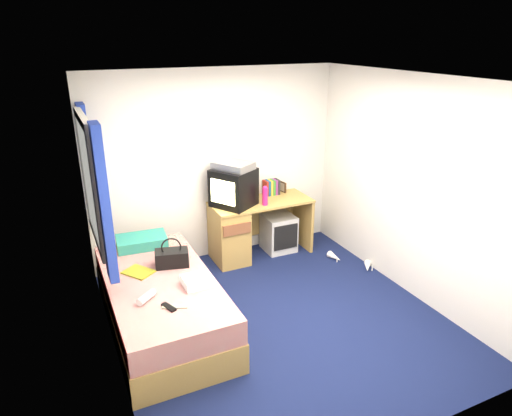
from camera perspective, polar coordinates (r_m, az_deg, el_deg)
name	(u,v)px	position (r m, az deg, el deg)	size (l,w,h in m)	color
ground	(278,319)	(4.86, 2.77, -13.69)	(3.40, 3.40, 0.00)	#0C1438
room_shell	(281,186)	(4.20, 3.11, 2.79)	(3.40, 3.40, 3.40)	white
bed	(162,303)	(4.70, -11.67, -11.55)	(1.01, 2.00, 0.54)	tan
pillow	(142,241)	(5.23, -14.09, -4.07)	(0.54, 0.34, 0.12)	#17649B
desk	(241,229)	(5.87, -1.87, -2.64)	(1.30, 0.55, 0.75)	tan
storage_cube	(279,233)	(6.16, 2.84, -3.10)	(0.39, 0.39, 0.49)	silver
crt_tv	(233,187)	(5.63, -2.84, 2.58)	(0.62, 0.63, 0.47)	black
vcr	(233,166)	(5.55, -2.87, 5.31)	(0.46, 0.33, 0.09)	#A9A9AB
book_row	(271,187)	(6.05, 1.93, 2.60)	(0.20, 0.13, 0.20)	maroon
picture_frame	(283,187)	(6.17, 3.39, 2.65)	(0.02, 0.12, 0.14)	#311E10
pink_water_bottle	(265,197)	(5.67, 1.13, 1.44)	(0.07, 0.07, 0.22)	#D61E69
aerosol_can	(253,195)	(5.79, -0.33, 1.63)	(0.05, 0.05, 0.18)	silver
handbag	(172,257)	(4.74, -10.47, -6.09)	(0.37, 0.26, 0.31)	black
towel	(198,281)	(4.38, -7.32, -9.03)	(0.27, 0.22, 0.09)	white
magazine	(138,272)	(4.71, -14.48, -7.75)	(0.21, 0.28, 0.01)	yellow
water_bottle	(146,297)	(4.23, -13.55, -10.80)	(0.07, 0.07, 0.20)	#B5BEC7
colour_swatch_fan	(175,306)	(4.11, -10.11, -12.03)	(0.22, 0.06, 0.01)	orange
remote_control	(169,307)	(4.10, -10.85, -12.07)	(0.05, 0.16, 0.02)	black
window_assembly	(93,184)	(4.63, -19.66, 2.86)	(0.11, 1.42, 1.40)	silver
white_heels	(351,262)	(5.97, 11.77, -6.61)	(0.38, 0.62, 0.09)	white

